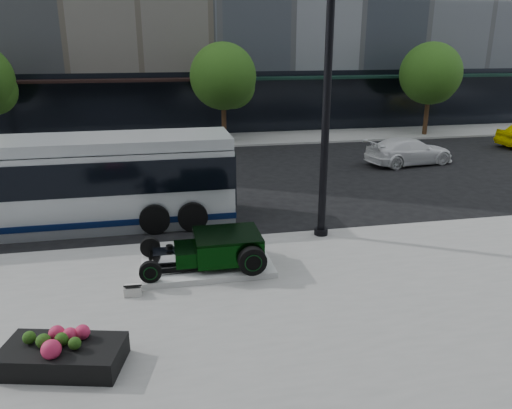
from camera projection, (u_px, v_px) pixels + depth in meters
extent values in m
plane|color=black|center=(249.00, 217.00, 17.40)|extent=(120.00, 120.00, 0.00)
cube|color=gray|center=(206.00, 140.00, 30.41)|extent=(70.00, 4.00, 0.12)
cube|color=black|center=(35.00, 108.00, 29.95)|extent=(22.00, 0.50, 4.00)
cube|color=black|center=(390.00, 99.00, 34.32)|extent=(24.00, 0.50, 4.00)
cube|color=black|center=(29.00, 81.00, 28.89)|extent=(22.00, 1.60, 0.15)
cube|color=black|center=(396.00, 76.00, 33.27)|extent=(24.00, 1.60, 0.15)
cylinder|color=black|center=(224.00, 120.00, 29.24)|extent=(0.28, 0.28, 2.60)
sphere|color=#1A3D10|center=(223.00, 76.00, 28.46)|extent=(3.80, 3.80, 3.80)
sphere|color=#1A3D10|center=(233.00, 86.00, 29.04)|extent=(2.60, 2.60, 2.60)
cylinder|color=black|center=(426.00, 114.00, 31.72)|extent=(0.28, 0.28, 2.60)
sphere|color=#1A3D10|center=(431.00, 73.00, 30.94)|extent=(3.80, 3.80, 3.80)
sphere|color=#1A3D10|center=(436.00, 83.00, 31.52)|extent=(2.60, 2.60, 2.60)
cube|color=silver|center=(207.00, 266.00, 13.15)|extent=(3.40, 1.80, 0.15)
cube|color=black|center=(209.00, 267.00, 12.68)|extent=(3.00, 0.08, 0.10)
cube|color=black|center=(205.00, 253.00, 13.51)|extent=(3.00, 0.08, 0.10)
cube|color=black|center=(227.00, 246.00, 13.09)|extent=(1.70, 1.45, 0.62)
cube|color=black|center=(227.00, 234.00, 12.99)|extent=(1.70, 1.45, 0.06)
cube|color=black|center=(186.00, 254.00, 12.92)|extent=(0.55, 1.05, 0.38)
cube|color=silver|center=(164.00, 257.00, 12.83)|extent=(0.55, 0.55, 0.34)
cylinder|color=black|center=(169.00, 247.00, 12.77)|extent=(0.18, 0.18, 0.10)
cylinder|color=black|center=(151.00, 263.00, 12.80)|extent=(0.06, 1.55, 0.06)
cylinder|color=black|center=(252.00, 261.00, 12.42)|extent=(0.72, 0.24, 0.72)
cylinder|color=black|center=(253.00, 263.00, 12.31)|extent=(0.37, 0.02, 0.37)
torus|color=#093311|center=(253.00, 263.00, 12.29)|extent=(0.44, 0.02, 0.44)
cylinder|color=black|center=(241.00, 236.00, 14.00)|extent=(0.72, 0.24, 0.72)
cylinder|color=black|center=(240.00, 234.00, 14.12)|extent=(0.37, 0.02, 0.37)
torus|color=#093311|center=(240.00, 234.00, 14.13)|extent=(0.44, 0.02, 0.44)
cylinder|color=black|center=(150.00, 272.00, 12.04)|extent=(0.54, 0.16, 0.54)
cylinder|color=black|center=(150.00, 273.00, 11.96)|extent=(0.28, 0.02, 0.28)
torus|color=#093311|center=(150.00, 274.00, 11.95)|extent=(0.34, 0.02, 0.34)
cylinder|color=black|center=(150.00, 247.00, 13.49)|extent=(0.54, 0.16, 0.54)
cylinder|color=black|center=(150.00, 246.00, 13.57)|extent=(0.28, 0.02, 0.28)
torus|color=#093311|center=(150.00, 246.00, 13.58)|extent=(0.34, 0.02, 0.34)
cube|color=silver|center=(133.00, 290.00, 11.80)|extent=(0.41, 0.32, 0.22)
cube|color=black|center=(133.00, 286.00, 11.76)|extent=(0.41, 0.30, 0.15)
cylinder|color=black|center=(326.00, 110.00, 14.31)|extent=(0.23, 0.23, 7.68)
cylinder|color=black|center=(321.00, 231.00, 15.48)|extent=(0.42, 0.42, 0.19)
cube|color=black|center=(63.00, 356.00, 9.16)|extent=(2.37, 1.58, 0.43)
sphere|color=#CD2450|center=(16.00, 345.00, 8.91)|extent=(0.28, 0.28, 0.28)
sphere|color=#1A3D10|center=(34.00, 343.00, 8.97)|extent=(0.28, 0.28, 0.28)
sphere|color=#CD2450|center=(52.00, 341.00, 9.02)|extent=(0.28, 0.28, 0.28)
sphere|color=#1A3D10|center=(69.00, 339.00, 9.08)|extent=(0.28, 0.28, 0.28)
sphere|color=#CD2450|center=(87.00, 337.00, 9.14)|extent=(0.28, 0.28, 0.28)
sphere|color=#1A3D10|center=(104.00, 335.00, 9.20)|extent=(0.28, 0.28, 0.28)
cube|color=#B7BEC2|center=(46.00, 190.00, 16.09)|extent=(12.00, 2.55, 2.55)
cube|color=#071742|center=(49.00, 215.00, 16.35)|extent=(12.05, 2.60, 0.20)
cube|color=black|center=(43.00, 173.00, 15.91)|extent=(12.05, 2.60, 1.05)
cube|color=#B7BEC2|center=(39.00, 145.00, 15.63)|extent=(12.00, 2.40, 0.35)
cube|color=black|center=(230.00, 172.00, 17.15)|extent=(0.06, 2.30, 1.70)
cylinder|color=black|center=(155.00, 219.00, 15.77)|extent=(0.96, 0.28, 0.96)
cylinder|color=black|center=(154.00, 195.00, 18.19)|extent=(0.96, 0.28, 0.96)
cylinder|color=black|center=(193.00, 217.00, 16.00)|extent=(0.96, 0.28, 0.96)
cylinder|color=black|center=(187.00, 193.00, 18.42)|extent=(0.96, 0.28, 0.96)
imported|color=white|center=(409.00, 151.00, 24.65)|extent=(4.72, 2.49, 1.31)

